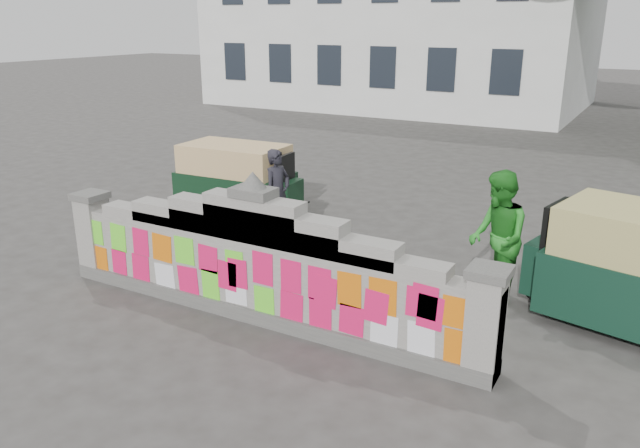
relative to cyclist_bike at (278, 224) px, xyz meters
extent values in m
plane|color=#383533|center=(1.19, -2.36, -0.44)|extent=(100.00, 100.00, 0.00)
cube|color=#4C4C49|center=(1.19, -2.36, -0.34)|extent=(6.40, 0.42, 0.20)
cube|color=gray|center=(1.19, -2.36, 0.16)|extent=(6.40, 0.32, 1.00)
cube|color=gray|center=(1.19, -2.36, 0.73)|extent=(5.20, 0.32, 0.14)
cube|color=gray|center=(1.19, -2.36, 0.80)|extent=(4.00, 0.32, 0.28)
cube|color=gray|center=(1.19, -2.36, 0.88)|extent=(2.60, 0.32, 0.44)
cube|color=gray|center=(1.19, -2.36, 0.95)|extent=(1.40, 0.32, 0.58)
cube|color=#4C4C49|center=(1.19, -2.36, 1.30)|extent=(0.55, 0.36, 0.12)
cone|color=#4C4C49|center=(1.19, -2.36, 1.46)|extent=(0.36, 0.36, 0.22)
cube|color=gray|center=(-1.83, -2.36, 0.18)|extent=(0.36, 0.40, 1.24)
cube|color=#4C4C49|center=(-1.83, -2.36, 0.84)|extent=(0.44, 0.44, 0.10)
cube|color=gray|center=(4.21, -2.36, 0.18)|extent=(0.36, 0.40, 1.24)
cube|color=#4C4C49|center=(4.21, -2.36, 0.84)|extent=(0.44, 0.44, 0.10)
cube|color=silver|center=(-5.81, 19.64, 3.56)|extent=(16.00, 10.00, 8.00)
imported|color=black|center=(0.00, 0.00, 0.00)|extent=(1.77, 0.86, 0.89)
imported|color=black|center=(0.00, 0.00, 0.31)|extent=(0.45, 0.60, 1.51)
imported|color=#258825|center=(3.79, -0.28, 0.50)|extent=(1.06, 1.14, 1.89)
cube|color=black|center=(-1.86, 1.27, 0.07)|extent=(2.29, 1.32, 0.74)
cube|color=tan|center=(-1.86, 1.27, 0.72)|extent=(2.10, 1.26, 0.56)
cube|color=black|center=(-0.70, 1.33, 0.07)|extent=(0.50, 0.67, 0.65)
cube|color=black|center=(-0.70, 1.33, 0.63)|extent=(0.11, 0.65, 0.56)
cylinder|color=black|center=(-0.60, 1.33, -0.21)|extent=(0.47, 0.13, 0.47)
cylinder|color=black|center=(-2.67, 0.72, -0.21)|extent=(0.47, 0.13, 0.47)
cylinder|color=black|center=(-2.72, 1.74, -0.21)|extent=(0.47, 0.13, 0.47)
cube|color=#103022|center=(4.48, 0.00, 0.12)|extent=(0.65, 0.81, 0.72)
cube|color=black|center=(4.48, 0.00, 0.73)|extent=(0.23, 0.72, 0.62)
cylinder|color=black|center=(4.38, 0.02, -0.19)|extent=(0.53, 0.23, 0.51)
camera|label=1|loc=(5.64, -8.52, 3.37)|focal=35.00mm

